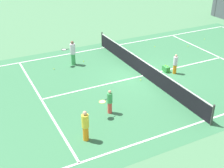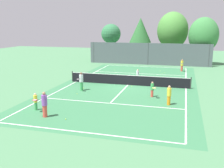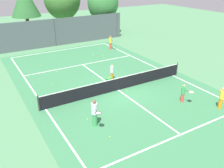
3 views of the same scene
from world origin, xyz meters
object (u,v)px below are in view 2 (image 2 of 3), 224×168
player_2 (169,95)px  tennis_ball_3 (77,94)px  player_1 (44,104)px  tennis_ball_10 (165,73)px  tennis_ball_2 (154,84)px  tennis_ball_9 (116,73)px  tennis_ball_7 (101,76)px  tennis_ball_8 (84,88)px  tennis_ball_4 (132,86)px  tennis_ball_6 (160,71)px  player_5 (138,75)px  player_6 (152,89)px  tennis_ball_1 (66,119)px  player_3 (81,81)px  player_4 (36,101)px  tennis_ball_0 (115,70)px  tennis_ball_5 (162,74)px  player_0 (182,65)px  ball_crate (133,80)px

player_2 → tennis_ball_3: (-7.69, 0.97, -0.72)m
player_1 → tennis_ball_10: bearing=71.2°
tennis_ball_2 → tennis_ball_9: bearing=136.3°
player_1 → tennis_ball_3: 5.79m
tennis_ball_7 → tennis_ball_8: size_ratio=1.00×
tennis_ball_4 → tennis_ball_6: same height
player_5 → tennis_ball_7: player_5 is taller
player_2 → player_6: (-1.44, 1.86, -0.09)m
player_5 → tennis_ball_3: (-4.03, -6.57, -0.62)m
player_5 → tennis_ball_1: (-2.31, -12.40, -0.62)m
tennis_ball_10 → tennis_ball_9: bearing=-161.2°
tennis_ball_1 → player_6: bearing=56.0°
player_3 → player_4: player_3 is taller
tennis_ball_8 → tennis_ball_9: same height
player_4 → tennis_ball_1: player_4 is taller
player_1 → tennis_ball_3: player_1 is taller
player_5 → tennis_ball_0: 7.45m
tennis_ball_5 → tennis_ball_9: (-5.47, -1.21, 0.00)m
tennis_ball_4 → player_1: bearing=-110.4°
tennis_ball_10 → player_1: bearing=-108.8°
player_2 → tennis_ball_7: size_ratio=22.16×
player_6 → tennis_ball_1: player_6 is taller
player_4 → tennis_ball_6: player_4 is taller
player_4 → tennis_ball_9: bearing=83.5°
tennis_ball_7 → tennis_ball_9: same height
tennis_ball_0 → player_1: bearing=-89.1°
player_6 → tennis_ball_2: player_6 is taller
player_3 → tennis_ball_10: bearing=59.2°
player_3 → player_6: bearing=-4.5°
player_6 → player_0: bearing=80.9°
player_0 → ball_crate: 9.31m
tennis_ball_3 → tennis_ball_5: (6.12, 11.66, 0.00)m
player_4 → player_6: player_6 is taller
player_1 → tennis_ball_2: size_ratio=25.16×
player_4 → tennis_ball_5: player_4 is taller
tennis_ball_0 → tennis_ball_4: (3.98, -8.59, 0.00)m
player_5 → tennis_ball_6: bearing=75.9°
tennis_ball_0 → tennis_ball_3: (0.08, -12.75, 0.00)m
player_5 → tennis_ball_8: player_5 is taller
tennis_ball_9 → tennis_ball_2: bearing=-43.7°
player_6 → tennis_ball_10: bearing=89.3°
tennis_ball_0 → player_3: bearing=-90.5°
player_5 → player_6: bearing=-68.7°
tennis_ball_3 → tennis_ball_8: same height
tennis_ball_3 → player_0: bearing=59.5°
player_1 → player_2: (7.46, 4.76, -0.11)m
player_2 → tennis_ball_1: player_2 is taller
player_1 → tennis_ball_0: 18.50m
player_4 → tennis_ball_0: player_4 is taller
player_1 → player_4: bearing=140.6°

